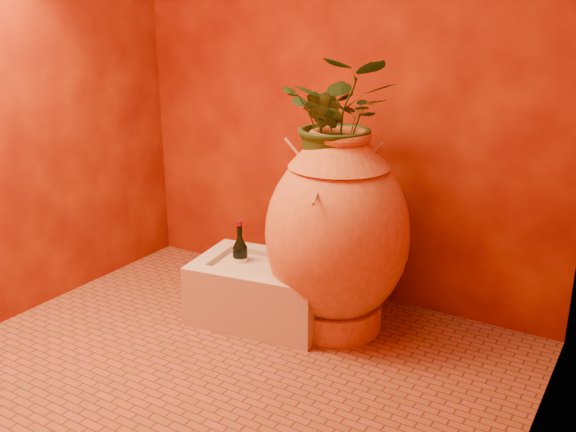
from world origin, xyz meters
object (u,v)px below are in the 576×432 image
Objects in this scene: amphora at (337,233)px; wine_bottle_b at (288,278)px; wine_bottle_c at (296,267)px; stone_basin at (263,292)px; wall_tap at (357,158)px; wine_bottle_a at (240,260)px.

wine_bottle_b is at bearing -132.59° from amphora.
amphora is 0.30m from wine_bottle_c.
stone_basin is 0.84m from wall_tap.
wine_bottle_b reaches higher than wine_bottle_a.
wine_bottle_c is (-0.21, -0.03, -0.21)m from amphora.
amphora is at bearing 11.99° from wine_bottle_a.
wine_bottle_b is 0.73m from wall_tap.
wall_tap reaches higher than wine_bottle_a.
wine_bottle_b reaches higher than wine_bottle_c.
wine_bottle_c is at bearing 13.90° from wine_bottle_a.
wall_tap is (0.44, 0.44, 0.50)m from wine_bottle_a.
wall_tap reaches higher than stone_basin.
wine_bottle_a is at bearing -134.72° from wall_tap.
amphora is 3.19× the size of wine_bottle_c.
wine_bottle_b is (0.19, -0.06, 0.14)m from stone_basin.
amphora reaches higher than wine_bottle_a.
wine_bottle_a is at bearing 174.02° from stone_basin.
amphora is 2.97× the size of wine_bottle_b.
stone_basin is at bearing -161.09° from amphora.
wine_bottle_c is (0.29, 0.07, -0.01)m from wine_bottle_a.
wine_bottle_a is (-0.50, -0.11, -0.21)m from amphora.
wine_bottle_a is 1.05× the size of wine_bottle_c.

